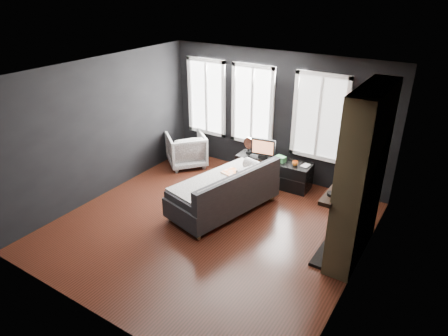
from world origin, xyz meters
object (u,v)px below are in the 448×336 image
Objects in this scene: armchair at (186,148)px; book at (303,160)px; sofa at (224,188)px; media_console at (273,171)px; mantel_vase at (353,164)px; monitor at (263,147)px; mug at (295,163)px.

book is (2.71, 0.34, 0.22)m from armchair.
media_console is at bearing 92.46° from sofa.
book is 1.80m from mantel_vase.
monitor is at bearing 154.26° from mantel_vase.
armchair reaches higher than book.
mantel_vase reaches higher than mug.
media_console is 13.64× the size of mug.
monitor is (-0.25, -0.04, 0.51)m from media_console.
mantel_vase is (2.10, -1.01, 0.54)m from monitor.
sofa is 1.81m from book.
book is at bearing 73.60° from sofa.
mug reaches higher than media_console.
sofa is 10.63× the size of book.
mantel_vase is at bearing -31.07° from media_console.
media_console is 8.13× the size of mantel_vase.
media_console is (2.11, 0.28, -0.15)m from armchair.
monitor reaches higher than sofa.
armchair is at bearing -174.97° from mug.
armchair is 1.90m from monitor.
armchair is at bearing -173.99° from media_console.
mug is 1.83m from mantel_vase.
monitor is at bearing -173.65° from book.
sofa is at bearing -102.29° from monitor.
media_console is at bearing 150.42° from mantel_vase.
sofa reaches higher than mug.
sofa is at bearing -102.83° from media_console.
armchair is 4.26× the size of book.
armchair is 2.74m from book.
mantel_vase is (2.15, 0.45, 0.87)m from sofa.
armchair is at bearing 177.00° from monitor.
armchair is 4.13m from mantel_vase.
mug is at bearing 143.63° from mantel_vase.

